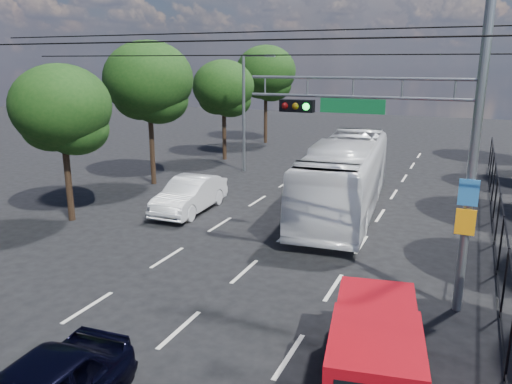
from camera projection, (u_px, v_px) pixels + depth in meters
The scene contains 12 objects.
lane_markings at pixel (302, 220), 21.71m from camera, with size 6.12×38.00×0.01m.
signal_mast at pixel (427, 119), 13.01m from camera, with size 6.43×0.39×9.50m.
streetlight_left at pixel (246, 108), 30.24m from camera, with size 2.09×0.22×7.08m.
utility_wires at pixel (255, 43), 15.29m from camera, with size 22.00×5.04×0.74m.
fence_right at pixel (499, 234), 16.89m from camera, with size 0.06×34.03×2.00m.
tree_left_b at pixel (63, 114), 20.56m from camera, with size 4.08×4.08×6.63m.
tree_left_c at pixel (149, 86), 26.79m from camera, with size 4.80×4.80×7.80m.
tree_left_d at pixel (224, 91), 33.90m from camera, with size 4.20×4.20×6.83m.
tree_left_e at pixel (266, 76), 40.87m from camera, with size 4.92×4.92×7.99m.
red_pickup at pixel (374, 349), 10.25m from camera, with size 2.52×5.04×1.80m.
white_bus at pixel (345, 176), 22.53m from camera, with size 2.77×11.83×3.30m, color white.
white_van at pixel (190, 195), 22.77m from camera, with size 1.67×4.78×1.58m, color white.
Camera 1 is at (6.41, -5.77, 6.70)m, focal length 35.00 mm.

